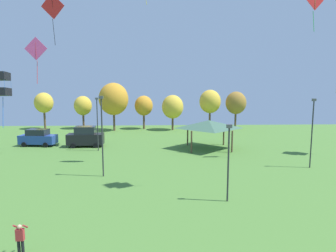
# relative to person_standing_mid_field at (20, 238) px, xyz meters

# --- Properties ---
(person_standing_mid_field) EXTENTS (0.52, 0.46, 1.56)m
(person_standing_mid_field) POSITION_rel_person_standing_mid_field_xyz_m (0.00, 0.00, 0.00)
(person_standing_mid_field) COLOR black
(person_standing_mid_field) RESTS_ON ground
(kite_flying_0) EXTENTS (2.56, 0.41, 5.14)m
(kite_flying_0) POSITION_rel_person_standing_mid_field_xyz_m (-6.96, 21.12, 10.92)
(kite_flying_0) COLOR #E54C93
(kite_flying_2) EXTENTS (1.36, 1.42, 5.41)m
(kite_flying_2) POSITION_rel_person_standing_mid_field_xyz_m (-8.55, 16.18, 7.17)
(kite_flying_2) COLOR black
(kite_flying_4) EXTENTS (2.02, 0.45, 4.13)m
(kite_flying_4) POSITION_rel_person_standing_mid_field_xyz_m (22.27, 17.43, 15.37)
(kite_flying_4) COLOR red
(kite_flying_11) EXTENTS (2.83, 0.57, 5.78)m
(kite_flying_11) POSITION_rel_person_standing_mid_field_xyz_m (-5.46, 22.85, 15.88)
(kite_flying_11) COLOR red
(parked_car_leftmost) EXTENTS (4.84, 2.47, 2.23)m
(parked_car_leftmost) POSITION_rel_person_standing_mid_field_xyz_m (-9.26, 26.03, 0.24)
(parked_car_leftmost) COLOR #234299
(parked_car_leftmost) RESTS_ON ground
(parked_car_second_from_left) EXTENTS (4.65, 2.23, 2.66)m
(parked_car_second_from_left) POSITION_rel_person_standing_mid_field_xyz_m (-2.88, 25.28, 0.42)
(parked_car_second_from_left) COLOR black
(parked_car_second_from_left) RESTS_ON ground
(park_pavilion) EXTENTS (6.26, 5.80, 3.60)m
(park_pavilion) POSITION_rel_person_standing_mid_field_xyz_m (12.88, 23.49, 2.21)
(park_pavilion) COLOR brown
(park_pavilion) RESTS_ON ground
(light_post_0) EXTENTS (0.36, 0.20, 6.47)m
(light_post_0) POSITION_rel_person_standing_mid_field_xyz_m (-0.78, 22.73, 2.77)
(light_post_0) COLOR #2D2D33
(light_post_0) RESTS_ON ground
(light_post_1) EXTENTS (0.36, 0.20, 7.03)m
(light_post_1) POSITION_rel_person_standing_mid_field_xyz_m (1.67, 12.27, 3.05)
(light_post_1) COLOR #2D2D33
(light_post_1) RESTS_ON ground
(light_post_2) EXTENTS (0.36, 0.20, 5.33)m
(light_post_2) POSITION_rel_person_standing_mid_field_xyz_m (11.21, 6.21, 2.19)
(light_post_2) COLOR #2D2D33
(light_post_2) RESTS_ON ground
(light_post_3) EXTENTS (0.36, 0.20, 6.68)m
(light_post_3) POSITION_rel_person_standing_mid_field_xyz_m (21.19, 14.34, 2.88)
(light_post_3) COLOR #2D2D33
(light_post_3) RESTS_ON ground
(treeline_tree_0) EXTENTS (3.33, 3.33, 6.64)m
(treeline_tree_0) POSITION_rel_person_standing_mid_field_xyz_m (-14.08, 41.71, 3.91)
(treeline_tree_0) COLOR brown
(treeline_tree_0) RESTS_ON ground
(treeline_tree_1) EXTENTS (3.20, 3.20, 6.00)m
(treeline_tree_1) POSITION_rel_person_standing_mid_field_xyz_m (-7.12, 41.87, 3.34)
(treeline_tree_1) COLOR brown
(treeline_tree_1) RESTS_ON ground
(treeline_tree_2) EXTENTS (5.10, 5.10, 8.37)m
(treeline_tree_2) POSITION_rel_person_standing_mid_field_xyz_m (-1.12, 39.12, 4.69)
(treeline_tree_2) COLOR brown
(treeline_tree_2) RESTS_ON ground
(treeline_tree_3) EXTENTS (3.29, 3.29, 6.08)m
(treeline_tree_3) POSITION_rel_person_standing_mid_field_xyz_m (4.02, 41.13, 3.37)
(treeline_tree_3) COLOR brown
(treeline_tree_3) RESTS_ON ground
(treeline_tree_4) EXTENTS (3.80, 3.80, 6.24)m
(treeline_tree_4) POSITION_rel_person_standing_mid_field_xyz_m (9.20, 39.57, 3.26)
(treeline_tree_4) COLOR brown
(treeline_tree_4) RESTS_ON ground
(treeline_tree_5) EXTENTS (3.93, 3.93, 7.12)m
(treeline_tree_5) POSITION_rel_person_standing_mid_field_xyz_m (16.23, 41.68, 4.07)
(treeline_tree_5) COLOR brown
(treeline_tree_5) RESTS_ON ground
(treeline_tree_6) EXTENTS (3.76, 3.76, 6.81)m
(treeline_tree_6) POSITION_rel_person_standing_mid_field_xyz_m (20.91, 41.06, 3.85)
(treeline_tree_6) COLOR brown
(treeline_tree_6) RESTS_ON ground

